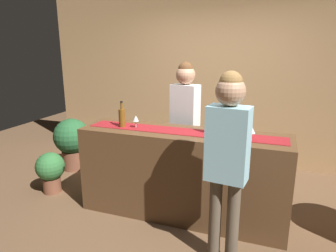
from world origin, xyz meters
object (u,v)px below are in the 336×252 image
Objects in this scene: wine_bottle_amber at (122,117)px; wine_bottle_clear at (209,123)px; bartender at (185,114)px; potted_plant_small at (50,170)px; customer_sipping at (227,151)px; potted_plant_tall at (72,140)px; wine_glass_far_end at (252,131)px; wine_glass_near_customer at (136,119)px; wine_glass_mid_counter at (228,127)px.

wine_bottle_clear is at bearing 4.67° from wine_bottle_amber.
bartender is 3.12× the size of potted_plant_small.
wine_bottle_amber is 1.43m from customer_sipping.
wine_bottle_amber is 1.65m from potted_plant_tall.
wine_glass_far_end is (1.44, -0.04, -0.01)m from wine_bottle_amber.
bartender is at bearing -4.08° from potted_plant_tall.
customer_sipping is (0.30, -0.68, -0.05)m from wine_bottle_clear.
wine_glass_far_end is at bearing -0.49° from potted_plant_small.
potted_plant_small is (-2.53, 0.02, -0.78)m from wine_glass_far_end.
wine_bottle_clear is at bearing 4.16° from wine_glass_near_customer.
wine_bottle_amber is at bearing 161.96° from customer_sipping.
wine_glass_near_customer is at bearing -175.84° from wine_bottle_clear.
wine_glass_near_customer is (0.16, 0.02, -0.01)m from wine_bottle_amber.
wine_glass_mid_counter is 0.08× the size of customer_sipping.
wine_bottle_amber is 1.20m from wine_glass_mid_counter.
wine_bottle_amber is 0.16m from wine_glass_near_customer.
wine_glass_near_customer is (-0.83, -0.06, -0.01)m from wine_bottle_clear.
bartender reaches higher than wine_glass_mid_counter.
wine_bottle_amber and wine_bottle_clear have the same top height.
wine_glass_near_customer is at bearing 1.85° from potted_plant_small.
wine_bottle_amber is at bearing 178.36° from wine_glass_far_end.
wine_glass_far_end is at bearing -1.64° from wine_bottle_amber.
potted_plant_small is (0.23, -0.78, -0.15)m from potted_plant_tall.
potted_plant_tall is (-1.48, 0.74, -0.63)m from wine_glass_near_customer.
wine_glass_near_customer is at bearing -26.52° from potted_plant_tall.
wine_bottle_clear is 0.47m from wine_glass_far_end.
potted_plant_tall reaches higher than potted_plant_small.
bartender is 2.11× the size of potted_plant_tall.
potted_plant_tall is 1.48× the size of potted_plant_small.
potted_plant_small is at bearing -178.70° from wine_glass_mid_counter.
wine_glass_near_customer and wine_glass_mid_counter have the same top height.
wine_bottle_clear is at bearing 140.50° from bartender.
wine_glass_near_customer is at bearing 158.07° from customer_sipping.
customer_sipping is at bearing -24.90° from wine_bottle_amber.
wine_bottle_amber is at bearing 1.03° from potted_plant_small.
wine_glass_mid_counter is at bearing -13.08° from wine_bottle_clear.
wine_glass_mid_counter reaches higher than potted_plant_small.
potted_plant_tall is (-1.88, 0.13, -0.59)m from bartender.
wine_glass_far_end is 0.58m from customer_sipping.
bartender reaches higher than wine_bottle_amber.
bartender is at bearing 142.83° from wine_glass_far_end.
wine_glass_far_end is 0.18× the size of potted_plant_tall.
wine_glass_far_end is 2.65m from potted_plant_small.
wine_bottle_clear is at bearing 164.78° from wine_glass_far_end.
potted_plant_small is (-1.25, -0.04, -0.78)m from wine_glass_near_customer.
potted_plant_tall is at bearing 8.16° from bartender.
wine_bottle_clear is 0.22m from wine_glass_mid_counter.
wine_glass_near_customer is 1.29m from customer_sipping.
wine_glass_mid_counter is at bearing 162.95° from wine_glass_far_end.
wine_bottle_amber is 1.00m from wine_bottle_clear.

